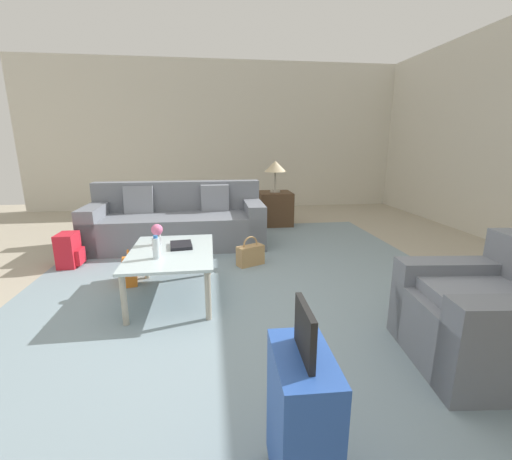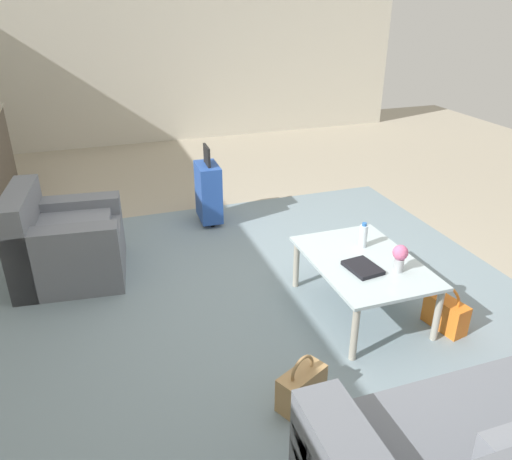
% 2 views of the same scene
% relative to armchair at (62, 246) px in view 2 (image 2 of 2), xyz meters
% --- Properties ---
extents(ground_plane, '(12.00, 12.00, 0.00)m').
position_rel_armchair_xyz_m(ground_plane, '(-0.91, -1.66, -0.29)').
color(ground_plane, '#A89E89').
extents(wall_right, '(0.12, 8.00, 3.10)m').
position_rel_armchair_xyz_m(wall_right, '(4.15, -1.66, 1.26)').
color(wall_right, beige).
rests_on(wall_right, ground).
extents(area_rug, '(5.20, 4.40, 0.01)m').
position_rel_armchair_xyz_m(area_rug, '(-1.51, -1.46, -0.29)').
color(area_rug, gray).
rests_on(area_rug, ground).
extents(armchair, '(0.94, 0.96, 0.81)m').
position_rel_armchair_xyz_m(armchair, '(0.00, 0.00, 0.00)').
color(armchair, slate).
rests_on(armchair, ground).
extents(coffee_table, '(1.09, 0.76, 0.45)m').
position_rel_armchair_xyz_m(coffee_table, '(-1.31, -2.16, 0.11)').
color(coffee_table, silver).
rests_on(coffee_table, ground).
extents(water_bottle, '(0.06, 0.06, 0.20)m').
position_rel_armchair_xyz_m(water_bottle, '(-1.11, -2.26, 0.26)').
color(water_bottle, silver).
rests_on(water_bottle, coffee_table).
extents(coffee_table_book, '(0.29, 0.23, 0.03)m').
position_rel_armchair_xyz_m(coffee_table_book, '(-1.43, -2.08, 0.18)').
color(coffee_table_book, black).
rests_on(coffee_table_book, coffee_table).
extents(flower_vase, '(0.11, 0.11, 0.21)m').
position_rel_armchair_xyz_m(flower_vase, '(-1.53, -2.31, 0.28)').
color(flower_vase, '#B2B7BC').
rests_on(flower_vase, coffee_table).
extents(suitcase_blue, '(0.41, 0.23, 0.85)m').
position_rel_armchair_xyz_m(suitcase_blue, '(0.69, -1.46, 0.07)').
color(suitcase_blue, '#2851AD').
rests_on(suitcase_blue, ground).
extents(handbag_tan, '(0.27, 0.35, 0.36)m').
position_rel_armchair_xyz_m(handbag_tan, '(-2.06, -1.34, -0.16)').
color(handbag_tan, tan).
rests_on(handbag_tan, ground).
extents(handbag_orange, '(0.34, 0.20, 0.36)m').
position_rel_armchair_xyz_m(handbag_orange, '(-1.71, -2.65, -0.16)').
color(handbag_orange, orange).
rests_on(handbag_orange, ground).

